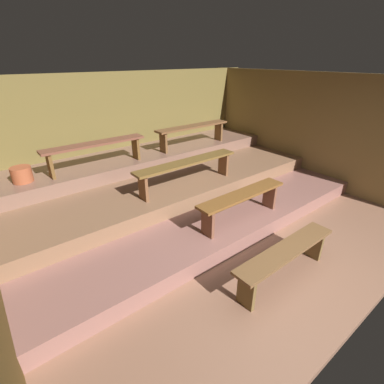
% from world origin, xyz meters
% --- Properties ---
extents(ground, '(6.56, 5.44, 0.08)m').
position_xyz_m(ground, '(0.00, 2.32, -0.04)').
color(ground, '#845B46').
extents(wall_back, '(6.56, 0.06, 2.20)m').
position_xyz_m(wall_back, '(0.00, 4.67, 1.10)').
color(wall_back, brown).
rests_on(wall_back, ground).
extents(wall_right, '(0.06, 5.44, 2.20)m').
position_xyz_m(wall_right, '(2.91, 2.32, 1.10)').
color(wall_right, brown).
rests_on(wall_right, ground).
extents(platform_lower, '(5.76, 3.49, 0.23)m').
position_xyz_m(platform_lower, '(0.00, 2.90, 0.12)').
color(platform_lower, '#875A51').
rests_on(platform_lower, ground).
extents(platform_middle, '(5.76, 2.46, 0.23)m').
position_xyz_m(platform_middle, '(0.00, 3.42, 0.35)').
color(platform_middle, brown).
rests_on(platform_middle, platform_lower).
extents(platform_upper, '(5.76, 1.17, 0.23)m').
position_xyz_m(platform_upper, '(0.00, 4.06, 0.58)').
color(platform_upper, brown).
rests_on(platform_upper, platform_middle).
extents(bench_floor_center, '(1.58, 0.28, 0.44)m').
position_xyz_m(bench_floor_center, '(-0.16, 0.49, 0.35)').
color(bench_floor_center, brown).
rests_on(bench_floor_center, ground).
extents(bench_lower_center, '(1.57, 0.28, 0.44)m').
position_xyz_m(bench_lower_center, '(0.17, 1.50, 0.58)').
color(bench_lower_center, brown).
rests_on(bench_lower_center, platform_lower).
extents(bench_middle_center, '(1.92, 0.28, 0.44)m').
position_xyz_m(bench_middle_center, '(-0.01, 2.58, 0.82)').
color(bench_middle_center, brown).
rests_on(bench_middle_center, platform_middle).
extents(bench_upper_left, '(1.76, 0.28, 0.44)m').
position_xyz_m(bench_upper_left, '(-1.07, 3.78, 1.05)').
color(bench_upper_left, brown).
rests_on(bench_upper_left, platform_upper).
extents(bench_upper_right, '(1.76, 0.28, 0.44)m').
position_xyz_m(bench_upper_right, '(1.07, 3.78, 1.05)').
color(bench_upper_right, brown).
rests_on(bench_upper_right, platform_upper).
extents(pail_upper, '(0.30, 0.30, 0.24)m').
position_xyz_m(pail_upper, '(-2.23, 3.89, 0.82)').
color(pail_upper, '#9E4C2D').
rests_on(pail_upper, platform_upper).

